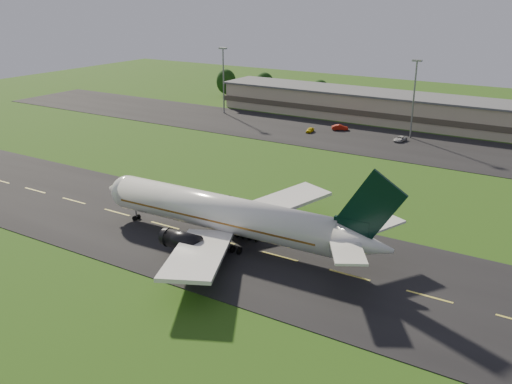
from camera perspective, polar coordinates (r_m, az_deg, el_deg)
The scene contains 10 objects.
ground at distance 89.77m, azimuth -3.73°, elevation -4.86°, with size 360.00×360.00×0.00m, color #264711.
taxiway at distance 89.75m, azimuth -3.73°, elevation -4.83°, with size 220.00×30.00×0.10m, color black.
apron at distance 150.83m, azimuth 12.41°, elevation 4.94°, with size 260.00×30.00×0.10m, color black.
airliner at distance 87.15m, azimuth -2.98°, elevation -2.28°, with size 51.28×42.16×15.57m.
terminal at distance 170.77m, azimuth 17.37°, elevation 7.55°, with size 145.00×16.00×8.40m.
light_mast_west at distance 180.44m, azimuth -3.29°, elevation 11.83°, with size 2.40×1.20×20.35m.
light_mast_centre at distance 154.23m, azimuth 15.57°, elevation 9.83°, with size 2.40×1.20×20.35m.
service_vehicle_a at distance 157.76m, azimuth 5.43°, elevation 6.20°, with size 1.47×3.66×1.25m, color #D1BD0C.
service_vehicle_b at distance 161.15m, azimuth 8.39°, elevation 6.41°, with size 1.59×4.55×1.50m, color #9F170A.
service_vehicle_c at distance 152.14m, azimuth 14.21°, elevation 5.18°, with size 2.08×4.51×1.25m, color silver.
Camera 1 is at (48.10, -66.06, 37.16)m, focal length 40.00 mm.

